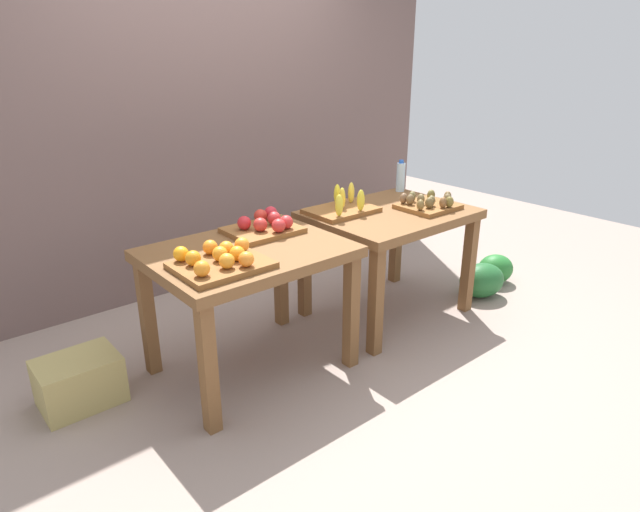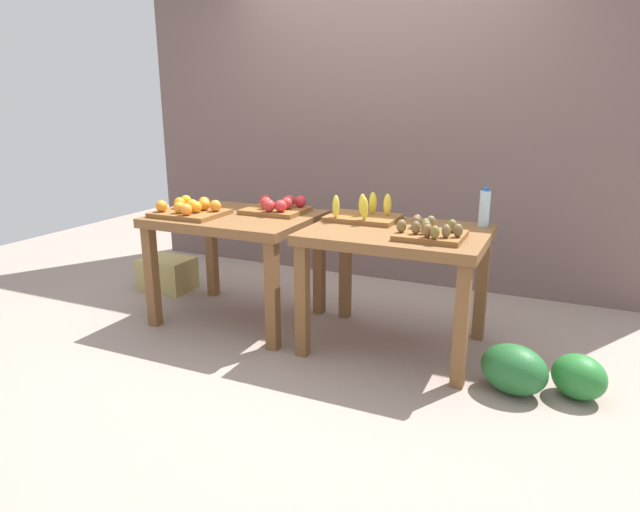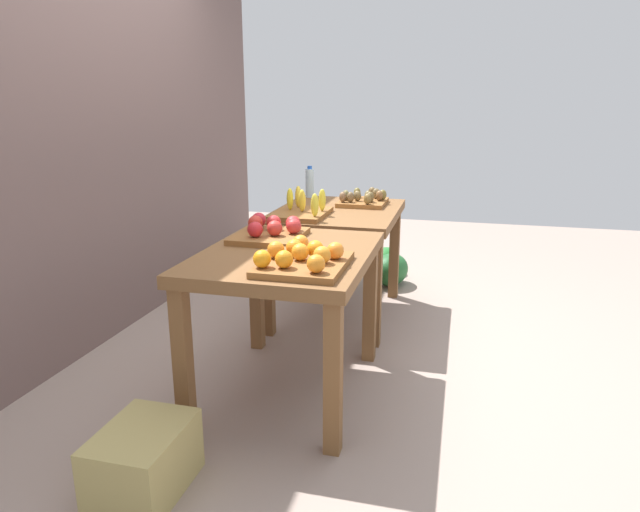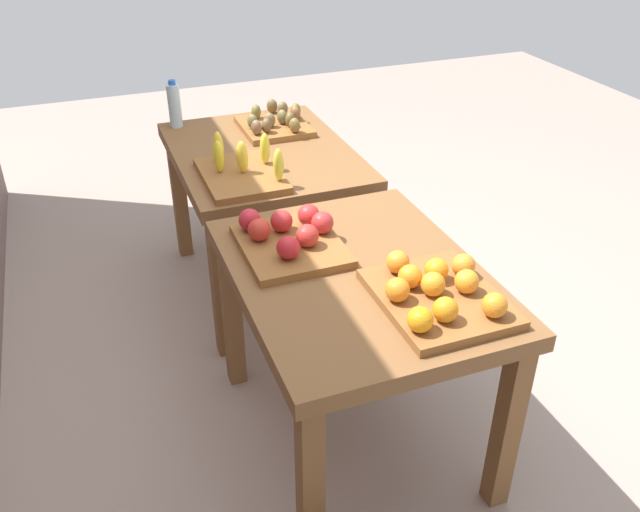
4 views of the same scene
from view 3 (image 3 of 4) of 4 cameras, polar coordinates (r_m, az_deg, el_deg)
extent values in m
plane|color=gray|center=(3.46, -0.38, -9.14)|extent=(8.00, 8.00, 0.00)
cube|color=#6B5450|center=(3.73, -21.69, 15.30)|extent=(4.40, 0.12, 3.00)
cube|color=brown|center=(2.71, -3.41, -0.09)|extent=(1.04, 0.80, 0.06)
cube|color=brown|center=(2.35, 1.35, -12.40)|extent=(0.07, 0.07, 0.69)
cube|color=brown|center=(3.18, 5.11, -4.84)|extent=(0.07, 0.07, 0.69)
cube|color=brown|center=(2.57, -13.82, -10.30)|extent=(0.07, 0.07, 0.69)
cube|color=brown|center=(3.35, -6.48, -3.83)|extent=(0.07, 0.07, 0.69)
cube|color=brown|center=(3.77, 1.78, 4.32)|extent=(1.04, 0.80, 0.06)
cube|color=brown|center=(3.36, 5.67, -3.69)|extent=(0.07, 0.07, 0.69)
cube|color=brown|center=(4.24, 7.59, 0.27)|extent=(0.07, 0.07, 0.69)
cube|color=brown|center=(3.52, -5.33, -2.79)|extent=(0.07, 0.07, 0.69)
cube|color=brown|center=(4.36, -1.30, 0.85)|extent=(0.07, 0.07, 0.69)
cube|color=brown|center=(2.42, -1.64, -0.86)|extent=(0.44, 0.36, 0.03)
sphere|color=orange|center=(2.31, -3.69, -0.33)|extent=(0.11, 0.11, 0.08)
sphere|color=orange|center=(2.49, -2.63, 0.85)|extent=(0.08, 0.08, 0.08)
sphere|color=orange|center=(2.44, 1.57, 0.56)|extent=(0.10, 0.10, 0.08)
sphere|color=orange|center=(2.32, -5.94, -0.29)|extent=(0.10, 0.10, 0.08)
sphere|color=orange|center=(2.42, -2.04, 0.42)|extent=(0.10, 0.10, 0.08)
sphere|color=orange|center=(2.57, -2.00, 1.34)|extent=(0.09, 0.09, 0.08)
sphere|color=orange|center=(2.24, -0.41, -0.79)|extent=(0.10, 0.10, 0.08)
sphere|color=orange|center=(2.37, 0.21, 0.12)|extent=(0.11, 0.11, 0.08)
sphere|color=orange|center=(2.46, -4.53, 0.65)|extent=(0.10, 0.10, 0.08)
sphere|color=orange|center=(2.47, -0.49, 0.74)|extent=(0.11, 0.11, 0.08)
cube|color=brown|center=(2.95, -5.20, 2.03)|extent=(0.40, 0.34, 0.03)
sphere|color=red|center=(3.02, -4.75, 3.42)|extent=(0.09, 0.09, 0.08)
sphere|color=red|center=(3.10, -6.26, 3.70)|extent=(0.11, 0.11, 0.08)
sphere|color=red|center=(3.02, -6.61, 3.38)|extent=(0.11, 0.11, 0.08)
sphere|color=red|center=(2.92, -2.70, 3.05)|extent=(0.11, 0.11, 0.08)
sphere|color=red|center=(2.88, -4.65, 2.85)|extent=(0.09, 0.09, 0.08)
sphere|color=red|center=(2.86, -6.64, 2.71)|extent=(0.11, 0.11, 0.08)
sphere|color=red|center=(2.99, -2.76, 3.36)|extent=(0.10, 0.10, 0.08)
cube|color=brown|center=(3.53, -1.95, 4.33)|extent=(0.44, 0.32, 0.03)
ellipsoid|color=yellow|center=(3.36, -0.54, 5.22)|extent=(0.07, 0.07, 0.14)
ellipsoid|color=yellow|center=(3.51, -1.84, 5.67)|extent=(0.06, 0.06, 0.14)
ellipsoid|color=yellow|center=(3.54, 0.22, 5.74)|extent=(0.06, 0.06, 0.14)
ellipsoid|color=yellow|center=(3.58, -3.08, 5.83)|extent=(0.06, 0.06, 0.14)
ellipsoid|color=yellow|center=(3.67, -2.23, 6.08)|extent=(0.06, 0.06, 0.14)
cube|color=brown|center=(3.95, 4.39, 5.47)|extent=(0.36, 0.32, 0.03)
ellipsoid|color=brown|center=(3.97, 6.43, 6.22)|extent=(0.07, 0.07, 0.07)
ellipsoid|color=brown|center=(3.94, 2.65, 6.22)|extent=(0.07, 0.07, 0.07)
ellipsoid|color=brown|center=(3.86, 3.13, 6.02)|extent=(0.07, 0.06, 0.07)
ellipsoid|color=brown|center=(3.92, 4.91, 6.14)|extent=(0.07, 0.06, 0.07)
ellipsoid|color=brown|center=(3.79, 4.86, 5.82)|extent=(0.07, 0.07, 0.07)
ellipsoid|color=brown|center=(4.05, 3.81, 6.47)|extent=(0.07, 0.07, 0.07)
ellipsoid|color=brown|center=(4.09, 5.33, 6.51)|extent=(0.06, 0.07, 0.07)
ellipsoid|color=brown|center=(4.03, 5.76, 6.37)|extent=(0.07, 0.07, 0.07)
ellipsoid|color=brown|center=(3.86, 2.33, 6.04)|extent=(0.06, 0.06, 0.07)
ellipsoid|color=brown|center=(3.93, 6.07, 6.14)|extent=(0.07, 0.07, 0.07)
ellipsoid|color=brown|center=(3.87, 5.14, 6.01)|extent=(0.07, 0.07, 0.07)
ellipsoid|color=brown|center=(3.91, 3.82, 6.14)|extent=(0.06, 0.07, 0.07)
cylinder|color=silver|center=(4.24, -1.05, 7.45)|extent=(0.06, 0.06, 0.21)
cylinder|color=blue|center=(4.23, -1.06, 9.03)|extent=(0.03, 0.03, 0.02)
ellipsoid|color=#26742E|center=(4.87, 6.74, -0.47)|extent=(0.36, 0.34, 0.23)
ellipsoid|color=#23632E|center=(4.56, 7.23, -1.39)|extent=(0.42, 0.36, 0.26)
cube|color=tan|center=(2.35, -17.56, -19.26)|extent=(0.40, 0.30, 0.26)
camera|label=1|loc=(1.88, 74.19, 14.31)|focal=30.51mm
camera|label=2|loc=(5.02, 41.96, 11.76)|focal=30.70mm
camera|label=4|loc=(1.84, -54.44, 25.78)|focal=37.81mm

